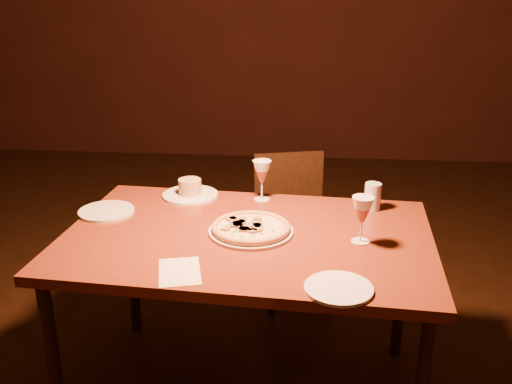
{
  "coord_description": "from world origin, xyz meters",
  "views": [
    {
      "loc": [
        0.42,
        -1.91,
        1.63
      ],
      "look_at": [
        0.25,
        0.08,
        0.89
      ],
      "focal_mm": 40.0,
      "sensor_mm": 36.0,
      "label": 1
    }
  ],
  "objects": [
    {
      "name": "wine_glass_right",
      "position": [
        0.64,
        0.0,
        0.82
      ],
      "size": [
        0.08,
        0.08,
        0.17
      ],
      "primitive_type": null,
      "color": "#A35744",
      "rests_on": "dining_table"
    },
    {
      "name": "ramekin_saucer",
      "position": [
        -0.07,
        0.41,
        0.76
      ],
      "size": [
        0.24,
        0.24,
        0.08
      ],
      "color": "white",
      "rests_on": "dining_table"
    },
    {
      "name": "water_tumbler",
      "position": [
        0.71,
        0.33,
        0.79
      ],
      "size": [
        0.07,
        0.07,
        0.11
      ],
      "primitive_type": "cylinder",
      "color": "silver",
      "rests_on": "dining_table"
    },
    {
      "name": "wine_glass_far",
      "position": [
        0.25,
        0.4,
        0.83
      ],
      "size": [
        0.08,
        0.08,
        0.18
      ],
      "primitive_type": null,
      "color": "#A35744",
      "rests_on": "dining_table"
    },
    {
      "name": "chair_far",
      "position": [
        0.37,
        0.88,
        0.44
      ],
      "size": [
        0.46,
        0.46,
        0.78
      ],
      "rotation": [
        0.0,
        0.0,
        0.26
      ],
      "color": "black",
      "rests_on": "floor"
    },
    {
      "name": "pizza_plate",
      "position": [
        0.23,
        0.05,
        0.76
      ],
      "size": [
        0.32,
        0.32,
        0.03
      ],
      "color": "white",
      "rests_on": "dining_table"
    },
    {
      "name": "side_plate_left",
      "position": [
        -0.38,
        0.19,
        0.74
      ],
      "size": [
        0.23,
        0.23,
        0.01
      ],
      "primitive_type": "cylinder",
      "color": "white",
      "rests_on": "dining_table"
    },
    {
      "name": "side_plate_near",
      "position": [
        0.54,
        -0.35,
        0.74
      ],
      "size": [
        0.21,
        0.21,
        0.01
      ],
      "primitive_type": "cylinder",
      "color": "white",
      "rests_on": "dining_table"
    },
    {
      "name": "dining_table",
      "position": [
        0.22,
        0.03,
        0.67
      ],
      "size": [
        1.44,
        0.98,
        0.74
      ],
      "rotation": [
        0.0,
        0.0,
        -0.07
      ],
      "color": "maroon",
      "rests_on": "floor"
    },
    {
      "name": "menu_card",
      "position": [
        0.03,
        -0.28,
        0.74
      ],
      "size": [
        0.18,
        0.22,
        0.0
      ],
      "primitive_type": "cube",
      "rotation": [
        0.0,
        0.0,
        0.24
      ],
      "color": "silver",
      "rests_on": "dining_table"
    }
  ]
}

